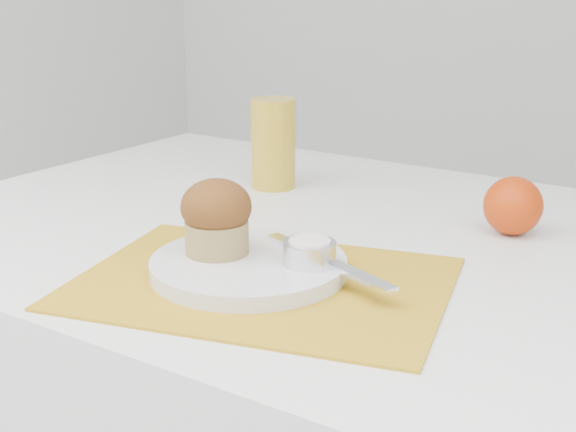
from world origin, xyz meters
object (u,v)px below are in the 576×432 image
Objects in this scene: orange at (513,206)px; muffin at (216,217)px; plate at (249,266)px; juice_glass at (273,144)px.

orange is 0.39m from muffin.
plate is 1.58× the size of juice_glass.
juice_glass is 0.37m from muffin.
muffin is (-0.04, -0.00, 0.05)m from plate.
muffin is at bearing -127.15° from orange.
juice_glass is at bearing 176.90° from orange.
orange is (0.20, 0.31, 0.03)m from plate.
plate is 2.51× the size of muffin.
orange is at bearing 57.62° from plate.
plate is at bearing -59.71° from juice_glass.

